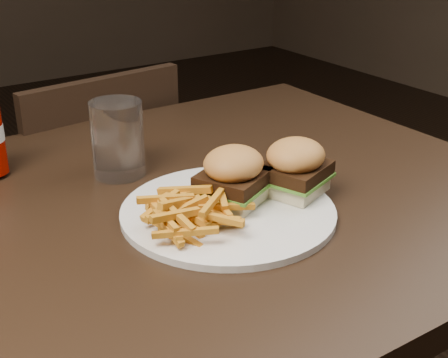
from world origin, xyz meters
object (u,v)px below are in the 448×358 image
chair_far (79,225)px  tumbler (118,141)px  dining_table (126,227)px  plate (228,211)px

chair_far → tumbler: tumbler is taller
dining_table → tumbler: (0.05, 0.13, 0.08)m
dining_table → plate: bearing=-34.1°
chair_far → tumbler: size_ratio=2.94×
chair_far → plate: (-0.02, -0.66, 0.33)m
dining_table → chair_far: size_ratio=3.25×
tumbler → dining_table: bearing=-112.4°
dining_table → chair_far: bearing=77.2°
dining_table → plate: (0.12, -0.08, 0.03)m
plate → tumbler: 0.22m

